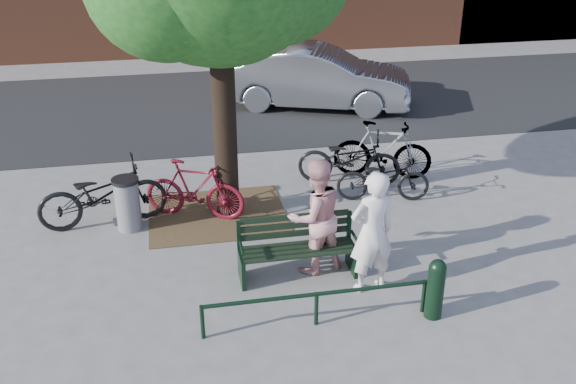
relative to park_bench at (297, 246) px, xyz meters
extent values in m
plane|color=gray|center=(0.00, -0.08, -0.48)|extent=(90.00, 90.00, 0.00)
cube|color=brown|center=(-1.00, 2.12, -0.47)|extent=(2.40, 2.00, 0.02)
cube|color=black|center=(0.00, 8.42, -0.47)|extent=(40.00, 7.00, 0.01)
cube|color=black|center=(-0.84, -0.08, -0.25)|extent=(0.06, 0.52, 0.45)
cube|color=black|center=(-0.84, 0.15, 0.19)|extent=(0.06, 0.06, 0.44)
cylinder|color=black|center=(-0.84, -0.18, 0.15)|extent=(0.04, 0.36, 0.04)
cube|color=black|center=(0.84, -0.08, -0.25)|extent=(0.06, 0.52, 0.45)
cube|color=black|center=(0.84, 0.15, 0.19)|extent=(0.06, 0.06, 0.44)
cylinder|color=black|center=(0.84, -0.18, 0.15)|extent=(0.04, 0.36, 0.04)
cube|color=black|center=(0.00, -0.08, -0.03)|extent=(1.64, 0.46, 0.04)
cube|color=black|center=(0.00, 0.15, 0.26)|extent=(1.64, 0.03, 0.47)
cylinder|color=black|center=(-1.50, -1.28, -0.23)|extent=(0.06, 0.06, 0.50)
cylinder|color=black|center=(0.00, -1.28, -0.23)|extent=(0.06, 0.06, 0.50)
cylinder|color=black|center=(1.50, -1.28, -0.23)|extent=(0.06, 0.06, 0.50)
cylinder|color=black|center=(0.00, -1.28, 0.00)|extent=(3.00, 0.06, 0.06)
cylinder|color=black|center=(-0.80, 2.12, 1.42)|extent=(0.40, 0.40, 3.80)
imported|color=white|center=(0.95, -0.59, 0.45)|extent=(0.74, 0.55, 1.85)
imported|color=#D49391|center=(0.29, 0.07, 0.42)|extent=(1.03, 0.89, 1.80)
cylinder|color=black|center=(1.60, -1.40, -0.10)|extent=(0.24, 0.24, 0.77)
sphere|color=black|center=(1.60, -1.40, 0.29)|extent=(0.24, 0.24, 0.24)
cylinder|color=gray|center=(-2.51, 1.92, -0.04)|extent=(0.41, 0.41, 0.87)
cylinder|color=black|center=(-2.51, 1.92, 0.42)|extent=(0.45, 0.45, 0.06)
imported|color=black|center=(-2.92, 2.17, 0.09)|extent=(2.25, 1.09, 1.13)
imported|color=#5C0D18|center=(-1.37, 2.12, 0.06)|extent=(1.85, 1.17, 1.08)
imported|color=black|center=(1.66, 2.98, 0.04)|extent=(2.10, 1.26, 1.04)
imported|color=gray|center=(2.39, 3.15, 0.10)|extent=(2.00, 1.20, 1.16)
imported|color=black|center=(2.07, 2.14, -0.03)|extent=(1.79, 0.92, 0.90)
imported|color=gray|center=(2.17, 7.80, 0.31)|extent=(5.10, 3.23, 1.59)
camera|label=1|loc=(-1.70, -8.05, 4.83)|focal=40.00mm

